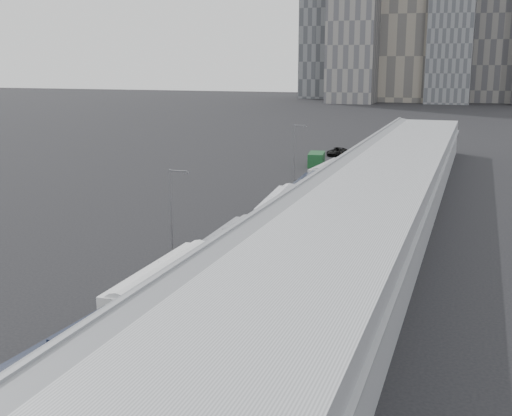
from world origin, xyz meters
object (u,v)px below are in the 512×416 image
at_px(bus_4, 279,214).
at_px(street_lamp_near, 173,208).
at_px(bus_3, 227,254).
at_px(suv, 337,151).
at_px(bus_2, 164,294).
at_px(shipping_container, 316,159).
at_px(street_lamp_far, 295,148).
at_px(bus_5, 305,196).
at_px(bus_6, 330,176).
at_px(bus_1, 55,382).

distance_m(bus_4, street_lamp_near, 16.12).
relative_size(bus_3, suv, 2.22).
height_order(bus_2, suv, bus_2).
height_order(bus_2, shipping_container, bus_2).
bearing_deg(street_lamp_far, bus_5, -70.49).
xyz_separation_m(bus_6, street_lamp_far, (-6.59, 3.86, 3.55)).
bearing_deg(street_lamp_far, bus_1, -84.60).
distance_m(bus_5, street_lamp_near, 26.66).
relative_size(bus_1, bus_5, 0.98).
xyz_separation_m(bus_3, bus_6, (-0.12, 42.92, 0.03)).
relative_size(bus_4, shipping_container, 2.29).
distance_m(bus_1, bus_2, 14.11).
distance_m(bus_6, shipping_container, 20.28).
height_order(bus_4, street_lamp_near, street_lamp_near).
distance_m(bus_1, shipping_container, 87.87).
xyz_separation_m(bus_6, shipping_container, (-6.82, 19.10, -0.40)).
bearing_deg(shipping_container, bus_1, -94.49).
bearing_deg(bus_1, shipping_container, 98.31).
xyz_separation_m(bus_1, street_lamp_far, (-6.83, 72.35, 3.56)).
xyz_separation_m(bus_2, street_lamp_far, (-6.25, 58.25, 3.48)).
xyz_separation_m(bus_6, street_lamp_near, (-6.09, -41.16, 3.44)).
bearing_deg(bus_1, bus_3, 93.97).
bearing_deg(shipping_container, suv, 78.52).
height_order(bus_3, shipping_container, bus_3).
bearing_deg(bus_3, bus_1, -91.87).
bearing_deg(street_lamp_near, bus_1, -76.95).
distance_m(bus_2, bus_6, 54.39).
xyz_separation_m(bus_2, street_lamp_near, (-5.75, 13.22, 3.37)).
height_order(bus_6, suv, bus_6).
bearing_deg(bus_3, bus_2, -94.47).
xyz_separation_m(bus_5, suv, (-6.46, 49.45, -0.83)).
bearing_deg(suv, shipping_container, -81.76).
xyz_separation_m(bus_4, street_lamp_far, (-6.70, 30.54, 3.49)).
height_order(bus_1, bus_4, bus_4).
relative_size(bus_3, shipping_container, 2.16).
height_order(bus_2, bus_3, bus_2).
bearing_deg(street_lamp_near, shipping_container, 90.69).
height_order(street_lamp_near, street_lamp_far, street_lamp_far).
xyz_separation_m(street_lamp_near, street_lamp_far, (-0.50, 45.03, 0.10)).
distance_m(bus_6, street_lamp_near, 41.75).
height_order(street_lamp_far, shipping_container, street_lamp_far).
distance_m(bus_3, bus_4, 16.25).
relative_size(bus_1, bus_6, 0.99).
bearing_deg(bus_2, bus_3, 87.30).
bearing_deg(bus_5, bus_6, 87.80).
bearing_deg(bus_6, shipping_container, 113.86).
relative_size(bus_2, bus_5, 1.03).
height_order(bus_1, bus_3, bus_1).
bearing_deg(bus_2, street_lamp_near, 113.12).
xyz_separation_m(bus_3, shipping_container, (-6.94, 62.02, -0.37)).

